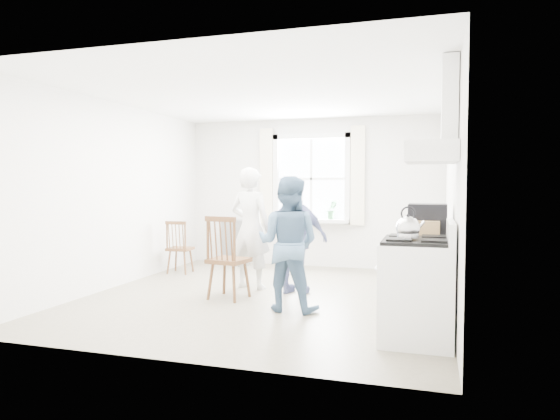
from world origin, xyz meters
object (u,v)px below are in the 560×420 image
object	(u,v)px
person_left	(251,228)
person_mid	(288,244)
windsor_chair_b	(224,249)
person_right	(296,238)
low_cabinet	(425,279)
windsor_chair_a	(178,241)
stereo_stack	(427,220)
gas_stove	(417,289)

from	to	relation	value
person_left	person_mid	xyz separation A→B (m)	(0.84, -1.02, -0.07)
person_mid	windsor_chair_b	bearing A→B (deg)	-10.89
person_mid	person_right	bearing A→B (deg)	-76.77
windsor_chair_b	person_left	bearing A→B (deg)	85.19
low_cabinet	windsor_chair_a	xyz separation A→B (m)	(-3.87, 1.75, 0.08)
windsor_chair_a	windsor_chair_b	xyz separation A→B (m)	(1.45, -1.48, 0.12)
low_cabinet	stereo_stack	world-z (taller)	stereo_stack
gas_stove	windsor_chair_b	xyz separation A→B (m)	(-2.36, 0.97, 0.17)
gas_stove	person_mid	size ratio (longest dim) A/B	0.72
person_left	person_mid	size ratio (longest dim) A/B	1.09
gas_stove	windsor_chair_b	size ratio (longest dim) A/B	1.05
low_cabinet	windsor_chair_b	bearing A→B (deg)	173.57
person_right	low_cabinet	bearing A→B (deg)	161.42
person_right	windsor_chair_b	bearing A→B (deg)	48.72
windsor_chair_a	person_mid	world-z (taller)	person_mid
low_cabinet	windsor_chair_b	xyz separation A→B (m)	(-2.42, 0.27, 0.20)
windsor_chair_b	windsor_chair_a	bearing A→B (deg)	134.41
windsor_chair_b	person_mid	distance (m)	0.94
gas_stove	windsor_chair_b	distance (m)	2.55
stereo_stack	windsor_chair_a	xyz separation A→B (m)	(-3.88, 1.74, -0.54)
low_cabinet	person_left	distance (m)	2.62
windsor_chair_b	person_mid	bearing A→B (deg)	-14.80
low_cabinet	person_mid	xyz separation A→B (m)	(-1.52, 0.03, 0.32)
windsor_chair_a	low_cabinet	bearing A→B (deg)	-24.35
gas_stove	low_cabinet	bearing A→B (deg)	84.32
windsor_chair_a	stereo_stack	bearing A→B (deg)	-24.18
low_cabinet	person_right	distance (m)	1.91
windsor_chair_a	windsor_chair_b	world-z (taller)	windsor_chair_b
person_mid	person_right	distance (m)	0.87
gas_stove	windsor_chair_b	world-z (taller)	gas_stove
gas_stove	stereo_stack	bearing A→B (deg)	83.58
low_cabinet	windsor_chair_a	world-z (taller)	low_cabinet
stereo_stack	person_left	distance (m)	2.60
person_left	person_right	distance (m)	0.72
person_mid	windsor_chair_a	bearing A→B (deg)	-32.23
stereo_stack	person_left	bearing A→B (deg)	156.12
person_right	gas_stove	bearing A→B (deg)	144.66
gas_stove	windsor_chair_a	size ratio (longest dim) A/B	1.29
gas_stove	person_right	xyz separation A→B (m)	(-1.59, 1.59, 0.26)
person_right	stereo_stack	bearing A→B (deg)	161.81
windsor_chair_a	person_left	world-z (taller)	person_left
stereo_stack	low_cabinet	bearing A→B (deg)	-138.27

